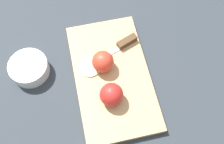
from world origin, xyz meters
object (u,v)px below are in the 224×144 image
at_px(bowl, 29,68).
at_px(knife, 125,43).
at_px(apple_half_left, 111,95).
at_px(apple_half_right, 103,62).

bearing_deg(bowl, knife, -83.24).
bearing_deg(knife, apple_half_left, 43.06).
bearing_deg(apple_half_left, knife, -31.67).
bearing_deg(apple_half_left, bowl, 50.18).
xyz_separation_m(knife, bowl, (-0.04, 0.32, -0.01)).
height_order(apple_half_right, knife, apple_half_right).
distance_m(apple_half_right, bowl, 0.24).
bearing_deg(bowl, apple_half_left, -120.72).
bearing_deg(bowl, apple_half_right, -98.05).
height_order(knife, bowl, bowl).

